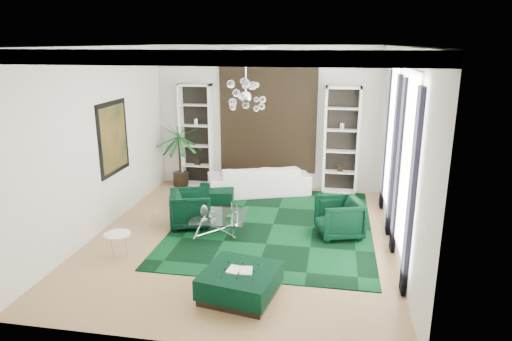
% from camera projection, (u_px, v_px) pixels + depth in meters
% --- Properties ---
extents(floor, '(6.00, 7.00, 0.02)m').
position_uv_depth(floor, '(242.00, 238.00, 9.38)').
color(floor, '#A68358').
rests_on(floor, ground).
extents(ceiling, '(6.00, 7.00, 0.02)m').
position_uv_depth(ceiling, '(241.00, 45.00, 8.34)').
color(ceiling, white).
rests_on(ceiling, ground).
extents(wall_back, '(6.00, 0.02, 3.80)m').
position_uv_depth(wall_back, '(268.00, 118.00, 12.18)').
color(wall_back, silver).
rests_on(wall_back, ground).
extents(wall_front, '(6.00, 0.02, 3.80)m').
position_uv_depth(wall_front, '(183.00, 210.00, 5.53)').
color(wall_front, silver).
rests_on(wall_front, ground).
extents(wall_left, '(0.02, 7.00, 3.80)m').
position_uv_depth(wall_left, '(98.00, 141.00, 9.36)').
color(wall_left, silver).
rests_on(wall_left, ground).
extents(wall_right, '(0.02, 7.00, 3.80)m').
position_uv_depth(wall_right, '(402.00, 153.00, 8.35)').
color(wall_right, silver).
rests_on(wall_right, ground).
extents(crown_molding, '(6.00, 7.00, 0.18)m').
position_uv_depth(crown_molding, '(241.00, 51.00, 8.37)').
color(crown_molding, white).
rests_on(crown_molding, ceiling).
extents(ceiling_medallion, '(0.90, 0.90, 0.05)m').
position_uv_depth(ceiling_medallion, '(244.00, 47.00, 8.63)').
color(ceiling_medallion, white).
rests_on(ceiling_medallion, ceiling).
extents(tapestry, '(2.50, 0.06, 2.80)m').
position_uv_depth(tapestry, '(268.00, 119.00, 12.14)').
color(tapestry, black).
rests_on(tapestry, wall_back).
extents(shelving_left, '(0.90, 0.38, 2.80)m').
position_uv_depth(shelving_left, '(196.00, 136.00, 12.45)').
color(shelving_left, white).
rests_on(shelving_left, floor).
extents(shelving_right, '(0.90, 0.38, 2.80)m').
position_uv_depth(shelving_right, '(341.00, 141.00, 11.80)').
color(shelving_right, white).
rests_on(shelving_right, floor).
extents(painting, '(0.04, 1.30, 1.60)m').
position_uv_depth(painting, '(114.00, 138.00, 9.93)').
color(painting, black).
rests_on(painting, wall_left).
extents(window_near, '(0.03, 1.10, 2.90)m').
position_uv_depth(window_near, '(408.00, 166.00, 7.51)').
color(window_near, white).
rests_on(window_near, wall_right).
extents(curtain_near_a, '(0.07, 0.30, 3.25)m').
position_uv_depth(curtain_near_a, '(411.00, 195.00, 6.84)').
color(curtain_near_a, black).
rests_on(curtain_near_a, floor).
extents(curtain_near_b, '(0.07, 0.30, 3.25)m').
position_uv_depth(curtain_near_b, '(399.00, 168.00, 8.32)').
color(curtain_near_b, black).
rests_on(curtain_near_b, floor).
extents(window_far, '(0.03, 1.10, 2.90)m').
position_uv_depth(window_far, '(392.00, 137.00, 9.78)').
color(window_far, white).
rests_on(window_far, wall_right).
extents(curtain_far_a, '(0.07, 0.30, 3.25)m').
position_uv_depth(curtain_far_a, '(393.00, 157.00, 9.11)').
color(curtain_far_a, black).
rests_on(curtain_far_a, floor).
extents(curtain_far_b, '(0.07, 0.30, 3.25)m').
position_uv_depth(curtain_far_b, '(386.00, 141.00, 10.59)').
color(curtain_far_b, black).
rests_on(curtain_far_b, floor).
extents(rug, '(4.20, 5.00, 0.02)m').
position_uv_depth(rug, '(273.00, 225.00, 9.99)').
color(rug, black).
rests_on(rug, floor).
extents(sofa, '(2.80, 1.83, 0.76)m').
position_uv_depth(sofa, '(259.00, 180.00, 11.98)').
color(sofa, white).
rests_on(sofa, floor).
extents(armchair_left, '(1.09, 1.08, 0.79)m').
position_uv_depth(armchair_left, '(191.00, 209.00, 9.85)').
color(armchair_left, black).
rests_on(armchair_left, floor).
extents(armchair_right, '(1.08, 1.06, 0.80)m').
position_uv_depth(armchair_right, '(339.00, 218.00, 9.33)').
color(armchair_right, black).
rests_on(armchair_right, floor).
extents(coffee_table, '(1.16, 1.16, 0.38)m').
position_uv_depth(coffee_table, '(220.00, 224.00, 9.55)').
color(coffee_table, white).
rests_on(coffee_table, floor).
extents(ottoman_side, '(1.00, 1.00, 0.39)m').
position_uv_depth(ottoman_side, '(216.00, 196.00, 11.31)').
color(ottoman_side, black).
rests_on(ottoman_side, floor).
extents(ottoman_front, '(1.28, 1.28, 0.44)m').
position_uv_depth(ottoman_front, '(240.00, 283.00, 7.16)').
color(ottoman_front, black).
rests_on(ottoman_front, floor).
extents(book, '(0.40, 0.27, 0.03)m').
position_uv_depth(book, '(240.00, 270.00, 7.09)').
color(book, white).
rests_on(book, ottoman_front).
extents(side_table, '(0.56, 0.56, 0.46)m').
position_uv_depth(side_table, '(118.00, 246.00, 8.44)').
color(side_table, white).
rests_on(side_table, floor).
extents(palm, '(1.88, 1.88, 2.28)m').
position_uv_depth(palm, '(179.00, 146.00, 12.42)').
color(palm, '#175722').
rests_on(palm, floor).
extents(chandelier, '(1.10, 1.10, 0.79)m').
position_uv_depth(chandelier, '(246.00, 97.00, 8.70)').
color(chandelier, white).
rests_on(chandelier, ceiling).
extents(table_plant, '(0.15, 0.13, 0.24)m').
position_uv_depth(table_plant, '(230.00, 215.00, 9.21)').
color(table_plant, '#175722').
rests_on(table_plant, coffee_table).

